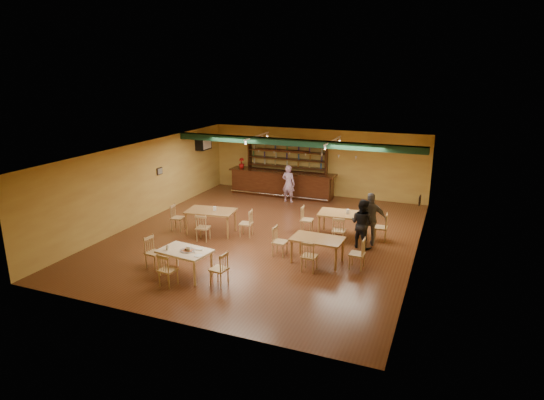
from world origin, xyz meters
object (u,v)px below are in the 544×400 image
at_px(dining_table_c, 211,222).
at_px(bar_counter, 282,184).
at_px(dining_table_b, 343,225).
at_px(patron_right_a, 362,224).
at_px(dining_table_d, 317,250).
at_px(near_table, 185,263).
at_px(patron_bar, 288,184).

bearing_deg(dining_table_c, bar_counter, 76.34).
bearing_deg(dining_table_b, dining_table_c, -165.62).
bearing_deg(dining_table_c, patron_right_a, -0.95).
xyz_separation_m(dining_table_b, dining_table_d, (-0.19, -2.48, -0.04)).
xyz_separation_m(near_table, patron_right_a, (4.15, 3.98, 0.43)).
relative_size(dining_table_d, patron_right_a, 0.94).
height_order(dining_table_d, patron_right_a, patron_right_a).
bearing_deg(patron_right_a, dining_table_b, -23.13).
distance_m(bar_counter, patron_bar, 1.06).
relative_size(dining_table_c, patron_right_a, 1.03).
height_order(bar_counter, patron_bar, patron_bar).
bearing_deg(patron_bar, dining_table_d, 122.74).
relative_size(dining_table_b, patron_right_a, 1.03).
distance_m(dining_table_d, patron_bar, 6.54).
distance_m(dining_table_c, near_table, 3.51).
height_order(dining_table_c, dining_table_d, dining_table_c).
bearing_deg(patron_bar, patron_right_a, 139.49).
distance_m(dining_table_d, patron_right_a, 1.99).
bearing_deg(patron_bar, dining_table_b, 139.33).
bearing_deg(dining_table_b, dining_table_d, -97.97).
bearing_deg(near_table, bar_counter, 100.50).
distance_m(bar_counter, dining_table_b, 5.63).
distance_m(dining_table_b, dining_table_d, 2.48).
bearing_deg(patron_bar, bar_counter, -48.22).
distance_m(dining_table_c, patron_bar, 4.89).
relative_size(bar_counter, near_table, 3.46).
distance_m(dining_table_b, dining_table_c, 4.62).
bearing_deg(dining_table_c, patron_bar, 68.16).
relative_size(bar_counter, patron_right_a, 3.04).
bearing_deg(dining_table_d, dining_table_b, 87.30).
bearing_deg(dining_table_c, dining_table_b, 10.17).
bearing_deg(dining_table_b, bar_counter, 129.20).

